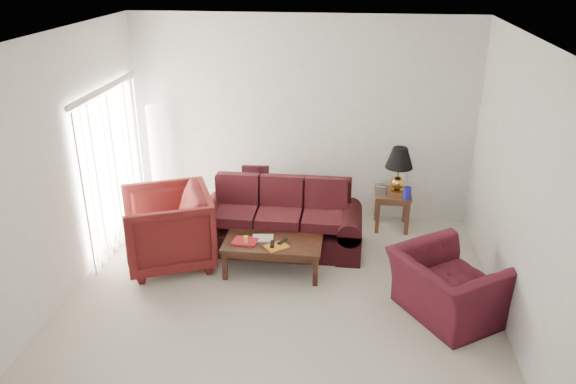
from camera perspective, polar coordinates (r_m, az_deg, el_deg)
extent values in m
plane|color=#B9AF9D|center=(6.65, -0.90, -11.25)|extent=(5.00, 5.00, 0.00)
cube|color=silver|center=(7.91, -17.27, 2.32)|extent=(0.10, 2.00, 2.16)
cube|color=black|center=(8.23, -3.32, 1.32)|extent=(0.41, 0.22, 0.41)
cube|color=silver|center=(8.10, 9.40, 0.12)|extent=(0.14, 0.08, 0.13)
cylinder|color=#171897|center=(8.04, 12.01, -0.12)|extent=(0.13, 0.13, 0.17)
cube|color=#ADADB1|center=(8.39, 9.26, 1.07)|extent=(0.15, 0.17, 0.05)
imported|color=#491011|center=(7.37, -12.12, -3.63)|extent=(1.43, 1.42, 1.00)
imported|color=#3E0E18|center=(6.52, 15.98, -9.22)|extent=(1.45, 1.48, 0.73)
cube|color=#B3111E|center=(7.04, -4.39, -5.04)|extent=(0.33, 0.26, 0.02)
cube|color=beige|center=(7.11, -2.58, -4.70)|extent=(0.28, 0.22, 0.01)
cube|color=#C87417|center=(6.92, -1.18, -5.55)|extent=(0.33, 0.32, 0.02)
cube|color=black|center=(6.93, -1.60, -5.30)|extent=(0.07, 0.17, 0.02)
cube|color=black|center=(6.99, -0.57, -5.01)|extent=(0.11, 0.17, 0.02)
cylinder|color=gold|center=(6.98, -4.30, -4.91)|extent=(0.07, 0.07, 0.11)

